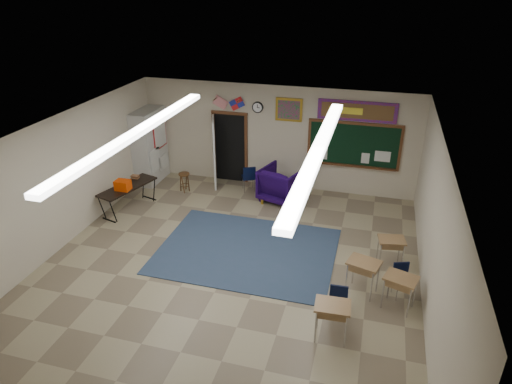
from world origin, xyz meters
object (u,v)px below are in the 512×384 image
(wingback_armchair, at_px, (281,184))
(folding_table, at_px, (129,197))
(wooden_stool, at_px, (185,182))
(student_desk_front_left, at_px, (363,275))
(student_desk_front_right, at_px, (390,251))

(wingback_armchair, xyz_separation_m, folding_table, (-3.79, -1.67, -0.10))
(wingback_armchair, relative_size, folding_table, 0.59)
(folding_table, height_order, wooden_stool, folding_table)
(wingback_armchair, bearing_deg, student_desk_front_left, 142.17)
(folding_table, bearing_deg, student_desk_front_right, 9.11)
(folding_table, bearing_deg, wingback_armchair, 39.79)
(wingback_armchair, height_order, student_desk_front_left, wingback_armchair)
(wingback_armchair, distance_m, wooden_stool, 2.83)
(student_desk_front_left, distance_m, student_desk_front_right, 1.22)
(wooden_stool, bearing_deg, student_desk_front_right, -21.43)
(student_desk_front_left, bearing_deg, wingback_armchair, 140.96)
(folding_table, xyz_separation_m, wooden_stool, (0.97, 1.45, -0.09))
(wingback_armchair, xyz_separation_m, wooden_stool, (-2.82, -0.22, -0.19))
(student_desk_front_right, height_order, wooden_stool, student_desk_front_right)
(wooden_stool, bearing_deg, wingback_armchair, 4.42)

